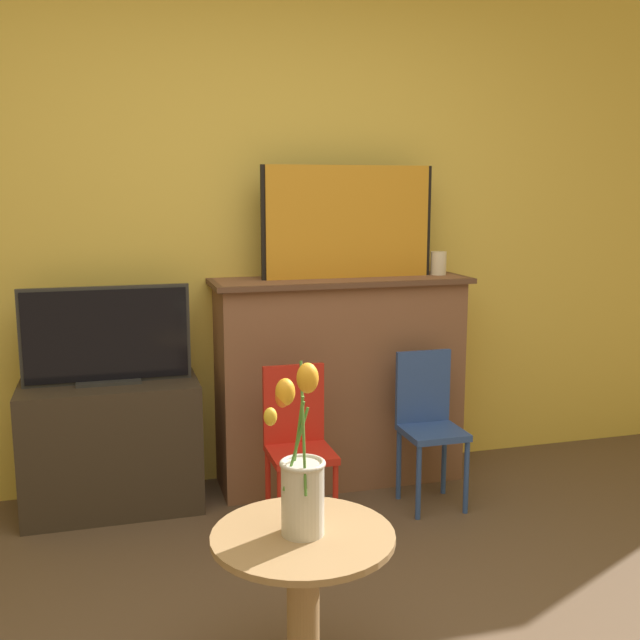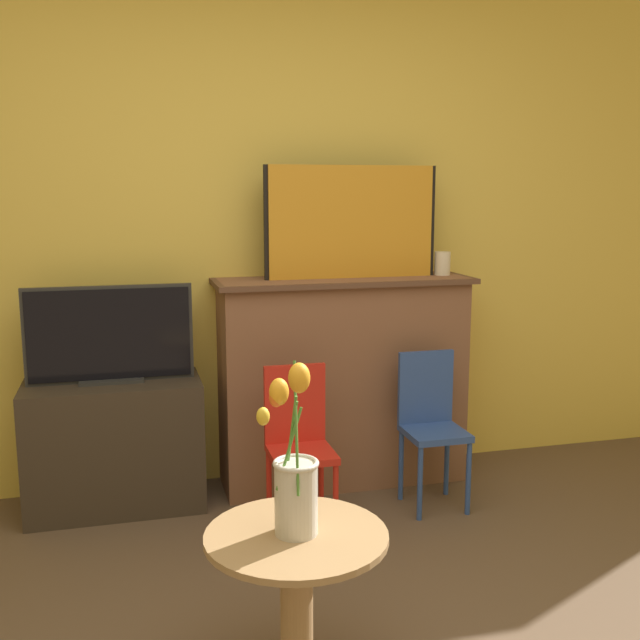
{
  "view_description": "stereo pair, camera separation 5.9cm",
  "coord_description": "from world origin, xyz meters",
  "px_view_note": "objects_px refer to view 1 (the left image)",
  "views": [
    {
      "loc": [
        -0.64,
        -1.55,
        1.46
      ],
      "look_at": [
        0.16,
        1.24,
        0.96
      ],
      "focal_mm": 42.0,
      "sensor_mm": 36.0,
      "label": 1
    },
    {
      "loc": [
        -0.58,
        -1.56,
        1.46
      ],
      "look_at": [
        0.16,
        1.24,
        0.96
      ],
      "focal_mm": 42.0,
      "sensor_mm": 36.0,
      "label": 2
    }
  ],
  "objects_px": {
    "chair_red": "(298,438)",
    "vase_tulips": "(301,478)",
    "tv_monitor": "(107,337)",
    "painting": "(348,222)",
    "chair_blue": "(428,418)"
  },
  "relations": [
    {
      "from": "chair_red",
      "to": "vase_tulips",
      "type": "xyz_separation_m",
      "value": [
        -0.26,
        -1.06,
        0.26
      ]
    },
    {
      "from": "tv_monitor",
      "to": "vase_tulips",
      "type": "xyz_separation_m",
      "value": [
        0.51,
        -1.52,
        -0.14
      ]
    },
    {
      "from": "painting",
      "to": "chair_red",
      "type": "height_order",
      "value": "painting"
    },
    {
      "from": "chair_blue",
      "to": "vase_tulips",
      "type": "distance_m",
      "value": 1.52
    },
    {
      "from": "painting",
      "to": "chair_red",
      "type": "relative_size",
      "value": 1.2
    },
    {
      "from": "chair_red",
      "to": "vase_tulips",
      "type": "distance_m",
      "value": 1.13
    },
    {
      "from": "chair_blue",
      "to": "tv_monitor",
      "type": "bearing_deg",
      "value": 166.6
    },
    {
      "from": "painting",
      "to": "vase_tulips",
      "type": "distance_m",
      "value": 1.81
    },
    {
      "from": "chair_red",
      "to": "painting",
      "type": "bearing_deg",
      "value": 52.13
    },
    {
      "from": "chair_red",
      "to": "chair_blue",
      "type": "relative_size",
      "value": 1.0
    },
    {
      "from": "chair_red",
      "to": "chair_blue",
      "type": "distance_m",
      "value": 0.67
    },
    {
      "from": "painting",
      "to": "tv_monitor",
      "type": "xyz_separation_m",
      "value": [
        -1.15,
        -0.04,
        -0.5
      ]
    },
    {
      "from": "vase_tulips",
      "to": "painting",
      "type": "bearing_deg",
      "value": 67.49
    },
    {
      "from": "painting",
      "to": "vase_tulips",
      "type": "bearing_deg",
      "value": -112.51
    },
    {
      "from": "painting",
      "to": "vase_tulips",
      "type": "height_order",
      "value": "painting"
    }
  ]
}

